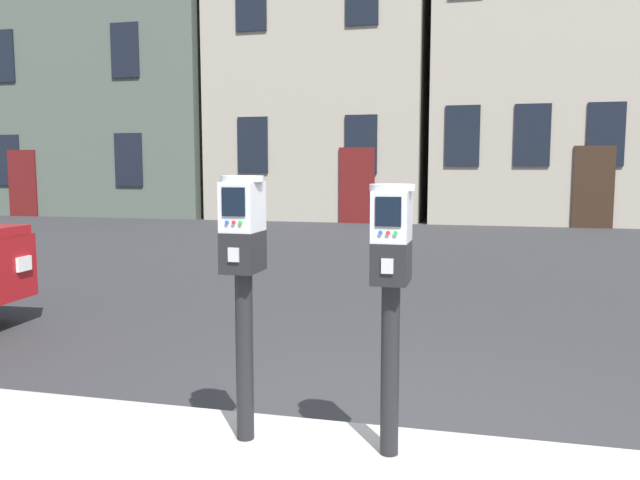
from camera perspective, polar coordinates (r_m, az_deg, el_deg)
ground_plane at (r=3.53m, az=6.58°, el=-19.58°), size 160.00×160.00×0.00m
parking_meter_near_kerb at (r=3.25m, az=-6.88°, el=-1.77°), size 0.22×0.25×1.37m
parking_meter_twin_adjacent at (r=3.08m, az=6.38°, el=-2.73°), size 0.22×0.25×1.33m
townhouse_green_painted at (r=24.00m, az=-18.11°, el=14.11°), size 8.60×5.59×9.70m
townhouse_orange_brick at (r=21.13m, az=0.63°, el=18.58°), size 6.31×5.29×11.93m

